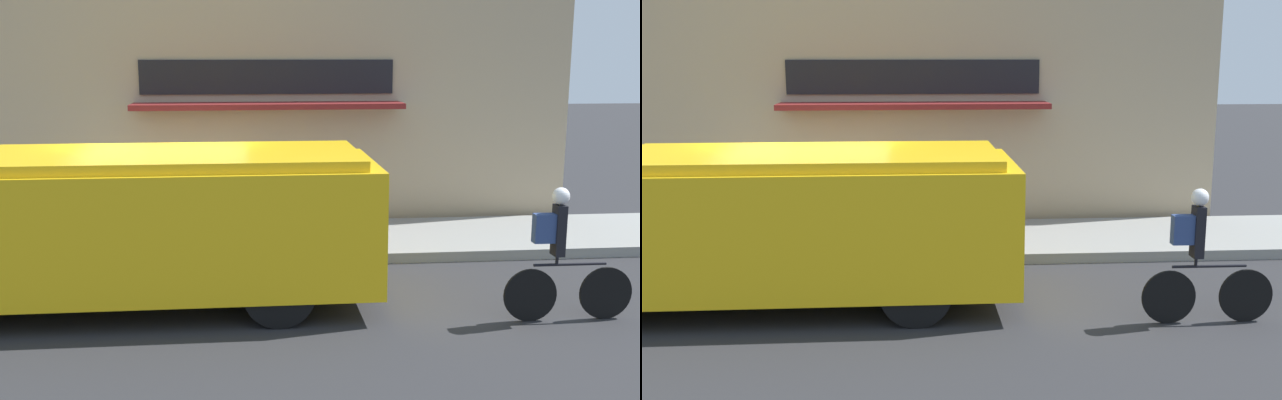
{
  "view_description": "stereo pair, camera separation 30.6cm",
  "coord_description": "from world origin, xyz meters",
  "views": [
    {
      "loc": [
        1.24,
        -11.28,
        3.33
      ],
      "look_at": [
        2.34,
        -0.2,
        1.1
      ],
      "focal_mm": 42.0,
      "sensor_mm": 36.0,
      "label": 1
    },
    {
      "loc": [
        1.55,
        -11.3,
        3.33
      ],
      "look_at": [
        2.34,
        -0.2,
        1.1
      ],
      "focal_mm": 42.0,
      "sensor_mm": 36.0,
      "label": 2
    }
  ],
  "objects": [
    {
      "name": "cyclist",
      "position": [
        5.1,
        -2.69,
        0.82
      ],
      "size": [
        1.65,
        0.21,
        1.7
      ],
      "rotation": [
        0.0,
        0.0,
        -0.01
      ],
      "color": "black",
      "rests_on": "ground_plane"
    },
    {
      "name": "ground_plane",
      "position": [
        0.0,
        0.0,
        0.0
      ],
      "size": [
        70.0,
        70.0,
        0.0
      ],
      "primitive_type": "plane",
      "color": "#2B2B2D"
    },
    {
      "name": "sidewalk",
      "position": [
        0.0,
        1.25,
        0.09
      ],
      "size": [
        28.0,
        2.49,
        0.17
      ],
      "color": "gray",
      "rests_on": "ground_plane"
    },
    {
      "name": "trash_bin",
      "position": [
        -2.9,
        1.44,
        0.61
      ],
      "size": [
        0.46,
        0.46,
        0.87
      ],
      "color": "#38383D",
      "rests_on": "sidewalk"
    },
    {
      "name": "storefront",
      "position": [
        0.07,
        2.76,
        2.31
      ],
      "size": [
        14.9,
        0.92,
        4.6
      ],
      "color": "tan",
      "rests_on": "ground_plane"
    },
    {
      "name": "school_bus",
      "position": [
        -0.18,
        -1.54,
        1.09
      ],
      "size": [
        6.92,
        2.79,
        2.04
      ],
      "rotation": [
        0.0,
        0.0,
        0.0
      ],
      "color": "yellow",
      "rests_on": "ground_plane"
    }
  ]
}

